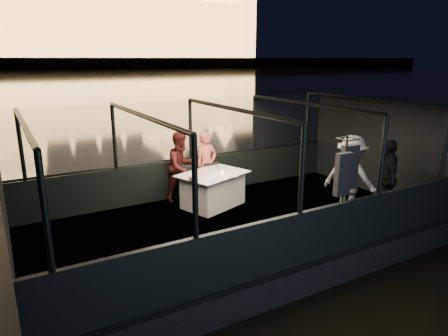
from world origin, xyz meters
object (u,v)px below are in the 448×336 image
chair_port_left (190,184)px  person_woman_coral (206,165)px  passenger_stripe (350,179)px  person_man_maroon (182,169)px  dining_table_central (213,190)px  chair_port_right (215,180)px  wine_bottle (195,175)px  coat_stand (343,194)px  passenger_dark (388,175)px

chair_port_left → person_woman_coral: 0.68m
chair_port_left → passenger_stripe: size_ratio=0.48×
person_man_maroon → dining_table_central: bearing=-75.7°
chair_port_left → chair_port_right: size_ratio=1.02×
passenger_stripe → wine_bottle: passenger_stripe is taller
chair_port_left → coat_stand: coat_stand is taller
passenger_dark → passenger_stripe: bearing=-66.0°
dining_table_central → wine_bottle: wine_bottle is taller
dining_table_central → person_woman_coral: size_ratio=0.93×
chair_port_left → wine_bottle: size_ratio=2.73×
coat_stand → wine_bottle: size_ratio=6.36×
person_woman_coral → person_man_maroon: bearing=172.0°
chair_port_left → wine_bottle: (-0.26, -0.81, 0.47)m
coat_stand → wine_bottle: bearing=127.2°
dining_table_central → passenger_stripe: 2.96m
chair_port_left → person_woman_coral: bearing=43.4°
dining_table_central → coat_stand: bearing=-66.4°
coat_stand → passenger_dark: (1.80, 0.49, -0.05)m
chair_port_right → wine_bottle: (-0.89, -0.81, 0.47)m
chair_port_left → coat_stand: bearing=-46.9°
person_woman_coral → passenger_dark: bearing=-54.7°
chair_port_right → passenger_dark: bearing=-47.5°
person_woman_coral → wine_bottle: bearing=-134.8°
coat_stand → person_woman_coral: bearing=105.9°
coat_stand → chair_port_right: bearing=105.8°
person_woman_coral → passenger_dark: 4.05m
chair_port_left → passenger_stripe: passenger_stripe is taller
chair_port_left → passenger_stripe: 3.50m
dining_table_central → wine_bottle: 0.88m
person_woman_coral → passenger_stripe: bearing=-63.0°
chair_port_right → person_woman_coral: person_woman_coral is taller
passenger_stripe → passenger_dark: 0.89m
coat_stand → passenger_stripe: 1.17m
person_man_maroon → wine_bottle: 1.11m
chair_port_left → coat_stand: size_ratio=0.43×
chair_port_left → passenger_stripe: (2.46, -2.46, 0.40)m
chair_port_left → person_man_maroon: bearing=126.0°
person_woman_coral → person_man_maroon: size_ratio=0.96×
dining_table_central → wine_bottle: (-0.60, -0.36, 0.53)m
person_man_maroon → wine_bottle: size_ratio=5.30×
wine_bottle → person_woman_coral: bearing=53.3°
chair_port_left → chair_port_right: bearing=17.3°
chair_port_left → chair_port_right: (0.63, 0.00, 0.00)m
passenger_dark → chair_port_left: bearing=-90.9°
person_woman_coral → passenger_stripe: size_ratio=0.89×
dining_table_central → passenger_stripe: bearing=-43.5°
wine_bottle → passenger_dark: bearing=-27.4°
chair_port_left → passenger_dark: 4.29m
dining_table_central → chair_port_left: size_ratio=1.73×
chair_port_right → wine_bottle: wine_bottle is taller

